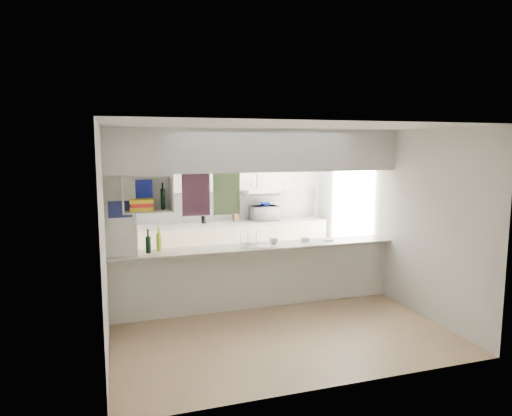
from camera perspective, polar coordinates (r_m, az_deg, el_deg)
name	(u,v)px	position (r m, az deg, el deg)	size (l,w,h in m)	color
floor	(257,306)	(6.93, 0.16, -12.18)	(4.80, 4.80, 0.00)	tan
ceiling	(257,129)	(6.52, 0.17, 9.84)	(4.80, 4.80, 0.00)	white
wall_back	(220,201)	(8.89, -4.54, 0.89)	(4.20, 4.20, 0.00)	silver
wall_left	(105,228)	(6.30, -18.37, -2.38)	(4.80, 4.80, 0.00)	silver
wall_right	(383,214)	(7.50, 15.63, -0.67)	(4.80, 4.80, 0.00)	silver
servery_partition	(246,196)	(6.50, -1.29, 1.54)	(4.20, 0.50, 2.60)	silver
cubby_shelf	(146,196)	(6.19, -13.61, 1.48)	(0.65, 0.35, 0.50)	white
kitchen_run	(231,227)	(8.75, -3.10, -2.35)	(3.60, 0.63, 2.24)	beige
microwave	(265,213)	(8.91, 1.09, -0.63)	(0.51, 0.34, 0.28)	white
bowl	(265,204)	(8.91, 1.13, 0.46)	(0.22, 0.22, 0.06)	navy
dish_rack	(255,240)	(6.65, -0.17, -3.98)	(0.51, 0.44, 0.23)	silver
cup	(274,241)	(6.67, 2.22, -4.20)	(0.12, 0.12, 0.10)	white
wine_bottles	(154,243)	(6.42, -12.66, -4.26)	(0.22, 0.15, 0.35)	black
plastic_tubs	(307,239)	(7.00, 6.42, -3.93)	(0.49, 0.17, 0.07)	silver
utensil_jar	(204,220)	(8.62, -6.53, -1.45)	(0.10, 0.10, 0.14)	black
knife_block	(236,216)	(8.78, -2.57, -1.06)	(0.10, 0.08, 0.19)	#50311B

